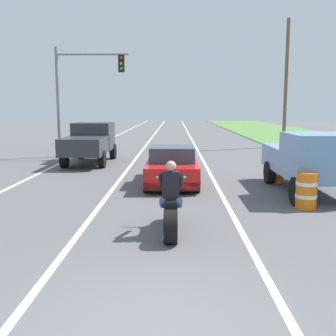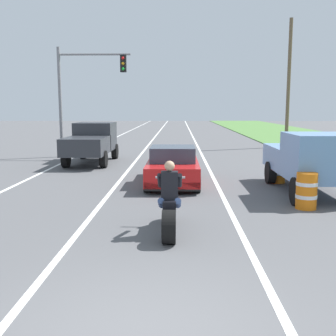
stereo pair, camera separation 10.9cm
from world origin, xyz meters
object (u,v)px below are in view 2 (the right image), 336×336
pickup_truck_left_lane_dark_grey (92,141)px  construction_barrel_mid (278,169)px  sports_car_red (173,166)px  pickup_truck_right_shoulder_light_blue (310,159)px  motorcycle_with_rider (170,208)px  construction_barrel_nearest (306,191)px  traffic_light_mast_near (81,85)px

pickup_truck_left_lane_dark_grey → construction_barrel_mid: size_ratio=4.80×
sports_car_red → pickup_truck_right_shoulder_light_blue: bearing=-18.3°
motorcycle_with_rider → sports_car_red: size_ratio=0.51×
sports_car_red → construction_barrel_mid: 3.86m
motorcycle_with_rider → pickup_truck_right_shoulder_light_blue: size_ratio=0.46×
motorcycle_with_rider → construction_barrel_mid: 7.31m
construction_barrel_nearest → pickup_truck_left_lane_dark_grey: bearing=130.8°
pickup_truck_left_lane_dark_grey → pickup_truck_right_shoulder_light_blue: size_ratio=1.00×
pickup_truck_left_lane_dark_grey → traffic_light_mast_near: size_ratio=0.80×
traffic_light_mast_near → construction_barrel_mid: traffic_light_mast_near is taller
pickup_truck_right_shoulder_light_blue → traffic_light_mast_near: size_ratio=0.80×
sports_car_red → construction_barrel_mid: size_ratio=4.30×
pickup_truck_right_shoulder_light_blue → construction_barrel_nearest: pickup_truck_right_shoulder_light_blue is taller
construction_barrel_nearest → pickup_truck_right_shoulder_light_blue: bearing=70.7°
traffic_light_mast_near → construction_barrel_mid: (8.98, -7.61, -3.45)m
motorcycle_with_rider → pickup_truck_right_shoulder_light_blue: 6.31m
motorcycle_with_rider → pickup_truck_left_lane_dark_grey: 12.10m
construction_barrel_nearest → motorcycle_with_rider: bearing=-147.6°
construction_barrel_mid → pickup_truck_right_shoulder_light_blue: bearing=-71.4°
sports_car_red → pickup_truck_right_shoulder_light_blue: (4.44, -1.46, 0.48)m
pickup_truck_left_lane_dark_grey → traffic_light_mast_near: bearing=112.7°
pickup_truck_right_shoulder_light_blue → construction_barrel_mid: bearing=108.6°
pickup_truck_left_lane_dark_grey → construction_barrel_mid: 9.50m
pickup_truck_right_shoulder_light_blue → pickup_truck_left_lane_dark_grey: bearing=141.1°
sports_car_red → traffic_light_mast_near: size_ratio=0.72×
motorcycle_with_rider → construction_barrel_nearest: bearing=32.4°
traffic_light_mast_near → construction_barrel_nearest: size_ratio=6.00×
pickup_truck_left_lane_dark_grey → construction_barrel_nearest: (7.80, -9.03, -0.60)m
construction_barrel_mid → traffic_light_mast_near: bearing=139.7°
pickup_truck_left_lane_dark_grey → pickup_truck_right_shoulder_light_blue: bearing=-38.9°
motorcycle_with_rider → construction_barrel_nearest: 4.36m
pickup_truck_left_lane_dark_grey → construction_barrel_mid: bearing=-32.9°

